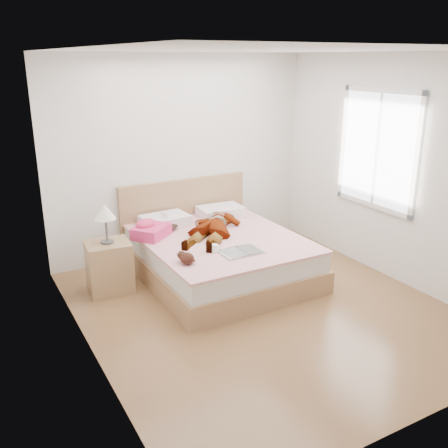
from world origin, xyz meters
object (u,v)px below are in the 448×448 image
bed (217,253)px  nightstand (109,263)px  towel (150,230)px  phone (164,215)px  plush_toy (186,258)px  woman (215,222)px  coffee_mug (215,248)px  magazine (242,252)px

bed → nightstand: bearing=172.0°
towel → phone: bearing=39.8°
towel → plush_toy: 0.94m
woman → plush_toy: woman is taller
woman → towel: size_ratio=2.81×
towel → coffee_mug: towel is taller
towel → coffee_mug: 0.92m
bed → nightstand: nightstand is taller
woman → magazine: woman is taller
woman → phone: woman is taller
plush_toy → towel: bearing=91.9°
towel → plush_toy: (0.03, -0.94, -0.03)m
bed → coffee_mug: (-0.28, -0.49, 0.28)m
phone → magazine: phone is taller
woman → nightstand: 1.37m
bed → magazine: 0.69m
magazine → coffee_mug: coffee_mug is taller
phone → plush_toy: (-0.25, -1.18, -0.10)m
magazine → coffee_mug: bearing=149.0°
woman → coffee_mug: woman is taller
phone → towel: towel is taller
woman → phone: 0.64m
towel → nightstand: 0.63m
phone → magazine: (0.41, -1.19, -0.16)m
phone → coffee_mug: (0.16, -1.04, -0.12)m
woman → bed: size_ratio=0.73×
phone → plush_toy: size_ratio=0.37×
coffee_mug → nightstand: size_ratio=0.12×
magazine → towel: bearing=125.9°
bed → plush_toy: size_ratio=8.83×
phone → woman: bearing=-85.8°
bed → towel: (-0.72, 0.32, 0.32)m
plush_toy → nightstand: (-0.59, 0.80, -0.23)m
towel → plush_toy: bearing=-88.1°
phone → bed: size_ratio=0.04×
bed → coffee_mug: bearing=-120.1°
magazine → coffee_mug: size_ratio=3.95×
woman → bed: (-0.06, -0.15, -0.34)m
plush_toy → nightstand: nightstand is taller
phone → coffee_mug: 1.06m
nightstand → coffee_mug: bearing=-33.9°
bed → nightstand: size_ratio=2.03×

